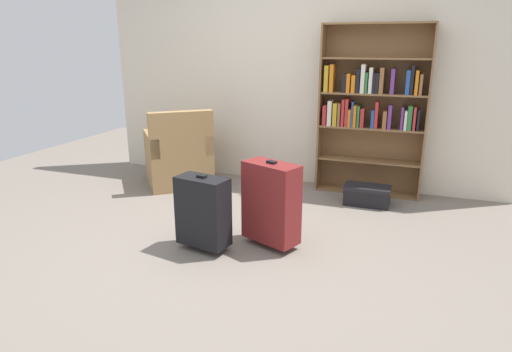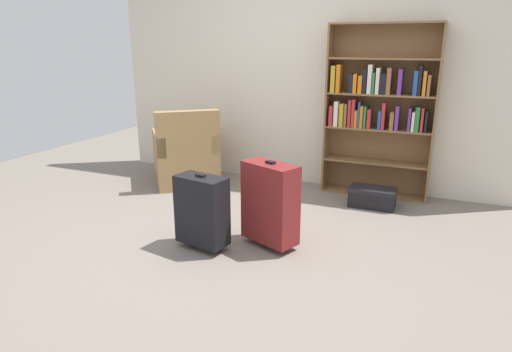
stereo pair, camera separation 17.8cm
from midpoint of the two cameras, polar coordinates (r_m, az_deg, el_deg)
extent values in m
plane|color=slate|center=(3.72, -3.95, -8.76)|extent=(8.32, 8.32, 0.00)
cube|color=beige|center=(5.19, 4.58, 13.37)|extent=(4.76, 0.10, 2.60)
cube|color=brown|center=(4.96, 7.36, 8.53)|extent=(0.02, 0.25, 1.81)
cube|color=brown|center=(4.85, 20.24, 7.44)|extent=(0.02, 0.25, 1.81)
cube|color=brown|center=(4.99, 13.89, 8.22)|extent=(1.12, 0.02, 1.81)
cube|color=brown|center=(5.08, 13.04, -1.95)|extent=(1.08, 0.23, 0.02)
cube|color=brown|center=(4.98, 13.31, 1.99)|extent=(1.08, 0.23, 0.02)
cube|color=brown|center=(4.90, 13.59, 6.07)|extent=(1.08, 0.23, 0.02)
cube|color=brown|center=(4.85, 13.89, 10.26)|extent=(1.08, 0.23, 0.02)
cube|color=brown|center=(4.83, 14.19, 14.52)|extent=(1.08, 0.23, 0.02)
cube|color=brown|center=(4.83, 14.50, 18.56)|extent=(1.08, 0.23, 0.02)
cube|color=#B22D2D|center=(4.95, 7.99, 7.86)|extent=(0.04, 0.21, 0.22)
cube|color=silver|center=(4.91, 8.55, 8.06)|extent=(0.04, 0.15, 0.27)
cube|color=gold|center=(4.89, 9.20, 7.87)|extent=(0.04, 0.14, 0.24)
cube|color=brown|center=(4.92, 9.79, 7.89)|extent=(0.03, 0.21, 0.24)
cube|color=#B22D2D|center=(4.88, 10.22, 8.06)|extent=(0.03, 0.16, 0.29)
cube|color=#B22D2D|center=(4.89, 10.70, 8.09)|extent=(0.03, 0.19, 0.29)
cube|color=orange|center=(4.90, 11.07, 7.44)|extent=(0.03, 0.21, 0.18)
cube|color=#264C99|center=(4.87, 11.38, 7.88)|extent=(0.02, 0.17, 0.27)
cube|color=orange|center=(4.87, 11.70, 7.62)|extent=(0.03, 0.16, 0.23)
cube|color=#2D7238|center=(4.88, 12.14, 7.58)|extent=(0.02, 0.19, 0.23)
cube|color=#B22D2D|center=(4.85, 12.58, 7.35)|extent=(0.04, 0.14, 0.20)
cube|color=#264C99|center=(4.85, 13.87, 7.21)|extent=(0.03, 0.17, 0.19)
cube|color=#B22D2D|center=(4.84, 14.32, 7.67)|extent=(0.03, 0.16, 0.28)
cube|color=brown|center=(4.84, 15.31, 7.05)|extent=(0.04, 0.16, 0.19)
cube|color=#66337F|center=(4.82, 15.90, 7.35)|extent=(0.04, 0.14, 0.25)
cube|color=#66337F|center=(4.85, 17.38, 7.19)|extent=(0.02, 0.21, 0.23)
cube|color=silver|center=(4.82, 17.77, 6.90)|extent=(0.03, 0.16, 0.20)
cube|color=#2D7238|center=(4.81, 18.24, 7.13)|extent=(0.04, 0.14, 0.25)
cube|color=#B22D2D|center=(4.83, 18.81, 7.08)|extent=(0.03, 0.19, 0.24)
cube|color=black|center=(4.82, 19.24, 6.86)|extent=(0.02, 0.15, 0.22)
cube|color=gold|center=(4.90, 8.19, 12.37)|extent=(0.04, 0.20, 0.28)
cube|color=orange|center=(4.87, 8.81, 12.39)|extent=(0.04, 0.17, 0.29)
cube|color=black|center=(4.84, 10.38, 11.73)|extent=(0.04, 0.16, 0.19)
cube|color=orange|center=(4.84, 10.88, 11.72)|extent=(0.04, 0.17, 0.20)
cube|color=orange|center=(4.82, 11.48, 11.59)|extent=(0.04, 0.14, 0.18)
cube|color=black|center=(4.83, 12.06, 11.93)|extent=(0.04, 0.18, 0.24)
cube|color=silver|center=(4.82, 12.67, 12.18)|extent=(0.04, 0.18, 0.29)
cube|color=#2D7238|center=(4.84, 13.12, 11.68)|extent=(0.02, 0.21, 0.21)
cube|color=silver|center=(4.82, 13.63, 11.93)|extent=(0.04, 0.20, 0.26)
cube|color=black|center=(4.81, 14.01, 11.56)|extent=(0.03, 0.17, 0.21)
cube|color=black|center=(4.80, 14.38, 11.53)|extent=(0.03, 0.15, 0.21)
cube|color=brown|center=(4.79, 14.92, 11.82)|extent=(0.04, 0.15, 0.26)
cube|color=#66337F|center=(4.80, 16.25, 11.68)|extent=(0.04, 0.20, 0.25)
cube|color=#264C99|center=(4.78, 18.03, 11.43)|extent=(0.04, 0.17, 0.24)
cube|color=black|center=(4.78, 18.53, 11.69)|extent=(0.03, 0.18, 0.29)
cube|color=orange|center=(4.77, 19.04, 11.33)|extent=(0.03, 0.15, 0.24)
cube|color=brown|center=(4.79, 19.53, 11.09)|extent=(0.03, 0.19, 0.21)
cube|color=#9E7A4C|center=(5.31, -10.88, 1.13)|extent=(0.98, 0.98, 0.40)
cube|color=tan|center=(5.25, -11.02, 3.66)|extent=(0.75, 0.77, 0.08)
cube|color=#9E7A4C|center=(4.92, -10.64, 5.32)|extent=(0.62, 0.54, 0.50)
cube|color=#9E7A4C|center=(5.28, -7.84, 4.67)|extent=(0.52, 0.61, 0.22)
cube|color=#9E7A4C|center=(5.20, -14.33, 4.11)|extent=(0.52, 0.61, 0.22)
cylinder|color=#1959A5|center=(4.95, -6.21, -1.63)|extent=(0.08, 0.08, 0.10)
torus|color=#1959A5|center=(4.93, -5.67, -1.64)|extent=(0.06, 0.01, 0.06)
cube|color=black|center=(4.67, 13.07, -2.59)|extent=(0.45, 0.25, 0.18)
cube|color=black|center=(4.65, 13.15, -1.50)|extent=(0.46, 0.26, 0.04)
cube|color=maroon|center=(3.55, 0.53, -3.44)|extent=(0.51, 0.38, 0.65)
cube|color=black|center=(3.45, 0.54, 1.79)|extent=(0.09, 0.07, 0.02)
cylinder|color=black|center=(3.79, -1.33, -7.85)|extent=(0.07, 0.07, 0.05)
cylinder|color=black|center=(3.59, 2.46, -9.28)|extent=(0.07, 0.07, 0.05)
cube|color=black|center=(3.54, -8.30, -4.52)|extent=(0.44, 0.28, 0.56)
cube|color=black|center=(3.44, -8.49, -0.06)|extent=(0.08, 0.05, 0.02)
cylinder|color=black|center=(3.74, -9.85, -8.42)|extent=(0.06, 0.06, 0.05)
cylinder|color=black|center=(3.58, -6.25, -9.50)|extent=(0.06, 0.06, 0.05)
camera|label=1|loc=(0.09, -91.40, -0.42)|focal=30.97mm
camera|label=2|loc=(0.09, 88.60, 0.42)|focal=30.97mm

